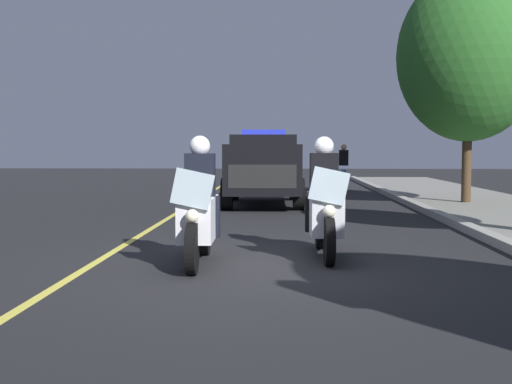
% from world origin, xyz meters
% --- Properties ---
extents(ground_plane, '(80.00, 80.00, 0.00)m').
position_xyz_m(ground_plane, '(0.00, 0.00, 0.00)').
color(ground_plane, black).
extents(lane_stripe_center, '(48.00, 0.12, 0.01)m').
position_xyz_m(lane_stripe_center, '(0.00, -2.14, 0.00)').
color(lane_stripe_center, '#E0D14C').
rests_on(lane_stripe_center, ground).
extents(police_motorcycle_lead_left, '(2.14, 0.57, 1.72)m').
position_xyz_m(police_motorcycle_lead_left, '(0.08, -0.72, 0.70)').
color(police_motorcycle_lead_left, black).
rests_on(police_motorcycle_lead_left, ground).
extents(police_motorcycle_lead_right, '(2.14, 0.57, 1.72)m').
position_xyz_m(police_motorcycle_lead_right, '(-0.61, 1.00, 0.70)').
color(police_motorcycle_lead_right, black).
rests_on(police_motorcycle_lead_right, ground).
extents(police_suv, '(4.94, 2.15, 2.05)m').
position_xyz_m(police_suv, '(-9.10, -0.14, 1.07)').
color(police_suv, black).
rests_on(police_suv, ground).
extents(cyclist_background, '(1.76, 0.32, 1.69)m').
position_xyz_m(cyclist_background, '(-14.82, 2.57, 0.84)').
color(cyclist_background, black).
rests_on(cyclist_background, ground).
extents(tree_far_back, '(3.78, 3.78, 6.16)m').
position_xyz_m(tree_far_back, '(-8.95, 5.31, 3.99)').
color(tree_far_back, '#42301E').
rests_on(tree_far_back, sidewalk_strip).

